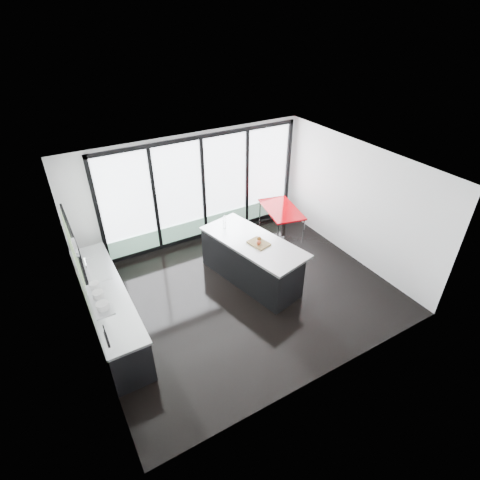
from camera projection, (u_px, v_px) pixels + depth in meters
floor at (243, 292)px, 8.08m from camera, size 6.00×5.00×0.00m
ceiling at (244, 171)px, 6.56m from camera, size 6.00×5.00×0.00m
wall_back at (202, 193)px, 9.29m from camera, size 6.00×0.09×2.80m
wall_front at (329, 317)px, 5.50m from camera, size 6.00×0.00×2.80m
wall_left at (80, 271)px, 6.17m from camera, size 0.26×5.00×2.80m
wall_right at (356, 203)px, 8.58m from camera, size 0.00×5.00×2.80m
counter_cabinets at (109, 309)px, 6.99m from camera, size 0.69×3.24×1.36m
island at (250, 261)px, 8.19m from camera, size 1.54×2.61×1.30m
bar_stool_near at (283, 275)px, 8.08m from camera, size 0.51×0.51×0.64m
bar_stool_far at (279, 260)px, 8.53m from camera, size 0.46×0.46×0.65m
red_table at (281, 221)px, 9.92m from camera, size 1.08×1.53×0.75m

